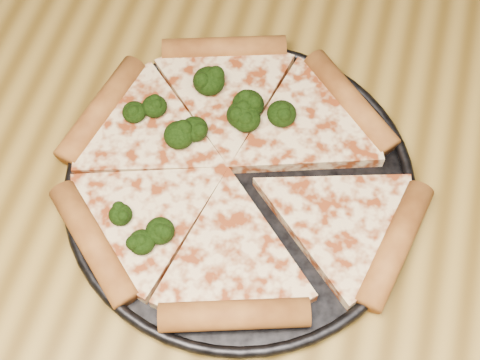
# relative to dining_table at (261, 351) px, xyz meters

# --- Properties ---
(dining_table) EXTENTS (1.20, 0.90, 0.75)m
(dining_table) POSITION_rel_dining_table_xyz_m (0.00, 0.00, 0.00)
(dining_table) COLOR olive
(dining_table) RESTS_ON ground
(pizza_pan) EXTENTS (0.33, 0.33, 0.02)m
(pizza_pan) POSITION_rel_dining_table_xyz_m (-0.05, 0.12, 0.10)
(pizza_pan) COLOR black
(pizza_pan) RESTS_ON dining_table
(pizza) EXTENTS (0.36, 0.34, 0.03)m
(pizza) POSITION_rel_dining_table_xyz_m (-0.06, 0.13, 0.11)
(pizza) COLOR beige
(pizza) RESTS_ON pizza_pan
(broccoli_florets) EXTENTS (0.17, 0.21, 0.02)m
(broccoli_florets) POSITION_rel_dining_table_xyz_m (-0.10, 0.16, 0.12)
(broccoli_florets) COLOR black
(broccoli_florets) RESTS_ON pizza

